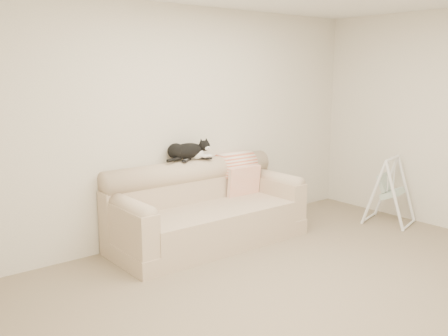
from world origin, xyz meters
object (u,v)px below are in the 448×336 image
(remote_a, at_px, (187,160))
(tuxedo_cat, at_px, (188,151))
(sofa, at_px, (205,211))
(remote_b, at_px, (205,158))
(baby_swing, at_px, (390,190))

(remote_a, relative_size, tuxedo_cat, 0.29)
(sofa, distance_m, remote_b, 0.62)
(sofa, distance_m, tuxedo_cat, 0.71)
(remote_a, height_order, tuxedo_cat, tuxedo_cat)
(sofa, relative_size, tuxedo_cat, 3.69)
(tuxedo_cat, bearing_deg, baby_swing, -26.21)
(remote_a, distance_m, tuxedo_cat, 0.11)
(remote_b, height_order, baby_swing, remote_b)
(remote_a, bearing_deg, sofa, -71.07)
(remote_a, xyz_separation_m, remote_b, (0.24, -0.01, -0.00))
(remote_b, relative_size, baby_swing, 0.18)
(remote_a, bearing_deg, tuxedo_cat, 35.90)
(remote_b, bearing_deg, remote_a, 176.51)
(sofa, distance_m, remote_a, 0.61)
(sofa, xyz_separation_m, remote_a, (-0.08, 0.23, 0.56))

